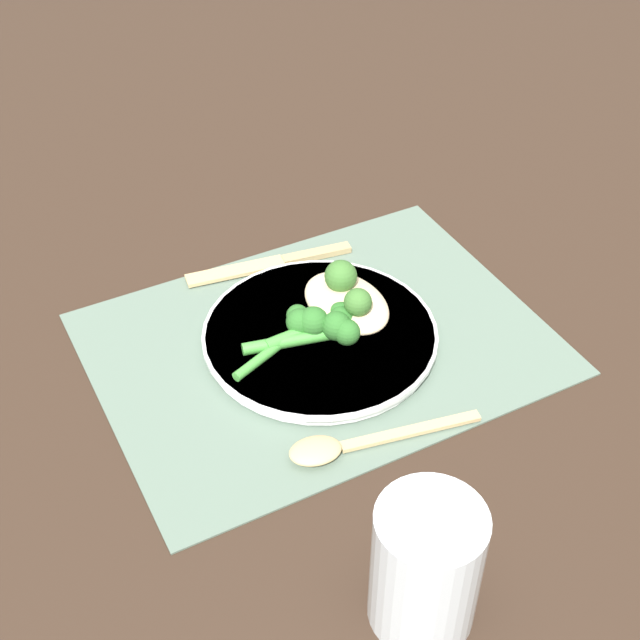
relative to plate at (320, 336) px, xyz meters
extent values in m
plane|color=#332319|center=(0.00, 0.00, -0.01)|extent=(3.00, 3.00, 0.00)
cube|color=slate|center=(0.00, 0.00, -0.01)|extent=(0.45, 0.33, 0.00)
cylinder|color=white|center=(0.00, 0.00, 0.00)|extent=(0.23, 0.23, 0.01)
cylinder|color=silver|center=(0.00, 0.00, 0.00)|extent=(0.24, 0.24, 0.01)
ellipsoid|color=beige|center=(0.04, 0.01, 0.02)|extent=(0.09, 0.11, 0.02)
sphere|color=#3D702D|center=(0.04, -0.01, 0.04)|extent=(0.03, 0.03, 0.03)
sphere|color=#3D702D|center=(0.04, 0.03, 0.04)|extent=(0.03, 0.03, 0.03)
cylinder|color=green|center=(-0.02, 0.00, 0.01)|extent=(0.08, 0.02, 0.01)
sphere|color=#2D6B28|center=(0.02, 0.00, 0.02)|extent=(0.03, 0.03, 0.03)
sphere|color=#2D6B28|center=(0.03, -0.01, 0.02)|extent=(0.02, 0.02, 0.02)
cylinder|color=green|center=(-0.04, -0.01, 0.01)|extent=(0.10, 0.03, 0.01)
sphere|color=#2D6B28|center=(0.01, -0.02, 0.02)|extent=(0.03, 0.03, 0.03)
sphere|color=#2D6B28|center=(0.02, -0.03, 0.02)|extent=(0.03, 0.03, 0.03)
sphere|color=#2D6B28|center=(0.02, -0.01, 0.02)|extent=(0.03, 0.03, 0.03)
cylinder|color=green|center=(-0.06, -0.01, 0.01)|extent=(0.09, 0.04, 0.01)
sphere|color=#2D6B28|center=(-0.02, 0.01, 0.02)|extent=(0.03, 0.03, 0.03)
sphere|color=#2D6B28|center=(-0.01, 0.00, 0.02)|extent=(0.03, 0.03, 0.03)
sphere|color=#2D6B28|center=(-0.01, 0.02, 0.02)|extent=(0.02, 0.02, 0.02)
cube|color=tan|center=(-0.03, 0.15, -0.01)|extent=(0.11, 0.04, 0.00)
cube|color=tan|center=(0.06, 0.13, -0.01)|extent=(0.08, 0.03, 0.01)
cube|color=tan|center=(0.02, -0.15, -0.01)|extent=(0.13, 0.04, 0.00)
ellipsoid|color=tan|center=(-0.07, -0.13, 0.00)|extent=(0.05, 0.04, 0.01)
cylinder|color=silver|center=(-0.07, -0.30, 0.05)|extent=(0.08, 0.08, 0.11)
camera|label=1|loc=(-0.31, -0.59, 0.60)|focal=50.00mm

